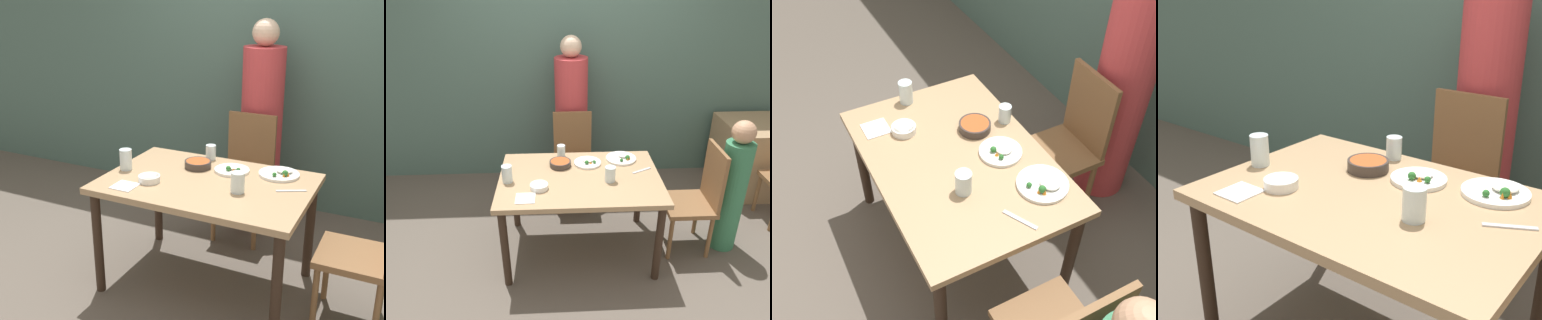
% 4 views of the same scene
% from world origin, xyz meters
% --- Properties ---
extents(wall_back, '(10.00, 0.06, 2.70)m').
position_xyz_m(wall_back, '(0.00, 1.45, 1.35)').
color(wall_back, '#4C6B60').
rests_on(wall_back, ground_plane).
extents(dining_table, '(1.27, 0.88, 0.73)m').
position_xyz_m(dining_table, '(0.00, 0.00, 0.64)').
color(dining_table, tan).
rests_on(dining_table, ground_plane).
extents(chair_adult_spot, '(0.40, 0.40, 0.95)m').
position_xyz_m(chair_adult_spot, '(-0.02, 0.78, 0.51)').
color(chair_adult_spot, brown).
rests_on(chair_adult_spot, ground_plane).
extents(person_adult, '(0.33, 0.33, 1.64)m').
position_xyz_m(person_adult, '(-0.02, 1.12, 0.76)').
color(person_adult, '#C63D42').
rests_on(person_adult, ground_plane).
extents(bowl_curry, '(0.18, 0.18, 0.05)m').
position_xyz_m(bowl_curry, '(-0.15, 0.19, 0.75)').
color(bowl_curry, '#3D332D').
rests_on(bowl_curry, dining_table).
extents(plate_rice_adult, '(0.26, 0.26, 0.06)m').
position_xyz_m(plate_rice_adult, '(0.38, 0.28, 0.74)').
color(plate_rice_adult, white).
rests_on(plate_rice_adult, dining_table).
extents(plate_rice_child, '(0.23, 0.23, 0.05)m').
position_xyz_m(plate_rice_child, '(0.08, 0.22, 0.74)').
color(plate_rice_child, white).
rests_on(plate_rice_child, dining_table).
extents(bowl_rice_small, '(0.14, 0.14, 0.04)m').
position_xyz_m(bowl_rice_small, '(-0.31, -0.17, 0.75)').
color(bowl_rice_small, white).
rests_on(bowl_rice_small, dining_table).
extents(glass_water_tall, '(0.08, 0.08, 0.14)m').
position_xyz_m(glass_water_tall, '(-0.56, -0.05, 0.80)').
color(glass_water_tall, silver).
rests_on(glass_water_tall, dining_table).
extents(glass_water_short, '(0.07, 0.07, 0.10)m').
position_xyz_m(glass_water_short, '(-0.14, 0.37, 0.78)').
color(glass_water_short, silver).
rests_on(glass_water_short, dining_table).
extents(glass_water_center, '(0.08, 0.08, 0.12)m').
position_xyz_m(glass_water_center, '(0.23, -0.08, 0.79)').
color(glass_water_center, silver).
rests_on(glass_water_center, dining_table).
extents(napkin_folded, '(0.14, 0.14, 0.01)m').
position_xyz_m(napkin_folded, '(-0.41, -0.30, 0.73)').
color(napkin_folded, white).
rests_on(napkin_folded, dining_table).
extents(fork_steel, '(0.17, 0.10, 0.01)m').
position_xyz_m(fork_steel, '(0.51, 0.07, 0.73)').
color(fork_steel, silver).
rests_on(fork_steel, dining_table).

